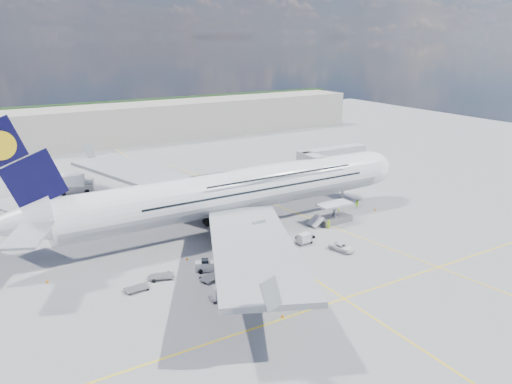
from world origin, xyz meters
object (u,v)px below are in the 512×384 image
crew_tug (237,274)px  cargo_loader (333,216)px  cone_tail (47,281)px  dolly_nose_near (305,237)px  airliner (236,191)px  dolly_back (137,288)px  cone_wing_left_inner (173,207)px  catering_truck_inner (187,193)px  dolly_row_a (211,277)px  cone_wing_right_inner (187,258)px  baggage_tug (205,266)px  cone_nose (375,209)px  dolly_row_c (221,292)px  dolly_nose_far (304,238)px  crew_van (329,224)px  dolly_row_b (161,276)px  crew_loader (357,204)px  cone_wing_left_outer (159,195)px  cone_wing_right_outer (282,316)px  service_van (342,247)px  jet_bridge (328,158)px  crew_wing (254,261)px  crew_nose (339,210)px  catering_truck_outer (76,185)px

crew_tug → cargo_loader: bearing=43.9°
cone_tail → dolly_nose_near: bearing=-7.8°
airliner → dolly_back: bearing=-148.6°
crew_tug → cone_wing_left_inner: crew_tug is taller
catering_truck_inner → dolly_row_a: bearing=-123.2°
cone_wing_right_inner → crew_tug: bearing=-69.3°
baggage_tug → cone_nose: (40.33, 6.97, -0.53)m
dolly_row_a → dolly_row_c: size_ratio=1.22×
dolly_nose_far → dolly_nose_near: size_ratio=0.76×
cone_nose → baggage_tug: bearing=-170.2°
cone_nose → crew_van: bearing=-168.3°
dolly_back → dolly_row_c: bearing=-44.5°
dolly_row_b → crew_loader: (44.55, 8.83, 0.51)m
dolly_row_b → crew_tug: 10.81m
cone_wing_right_inner → cone_wing_left_outer: bearing=76.8°
airliner → dolly_back: size_ratio=24.45×
dolly_row_c → cone_wing_right_outer: 9.05m
dolly_nose_far → cone_wing_left_inner: 30.27m
baggage_tug → service_van: bearing=12.6°
catering_truck_inner → dolly_back: bearing=-138.8°
airliner → cone_wing_right_inner: (-13.23, -8.43, -6.61)m
dolly_row_a → dolly_row_b: size_ratio=1.00×
cone_wing_left_inner → crew_van: bearing=-50.8°
airliner → jet_bridge: size_ratio=4.21×
dolly_row_b → baggage_tug: size_ratio=1.20×
dolly_row_c → dolly_back: (-8.76, 7.85, -0.68)m
baggage_tug → cone_wing_right_outer: bearing=-56.0°
crew_wing → cone_tail: size_ratio=3.75×
cargo_loader → cone_wing_left_outer: cargo_loader is taller
crew_nose → cone_wing_right_outer: crew_nose is taller
crew_nose → cone_wing_right_inner: 33.94m
jet_bridge → cone_wing_right_outer: 56.90m
crew_nose → crew_tug: crew_nose is taller
crew_wing → cone_tail: (-27.35, 10.49, -0.75)m
dolly_row_c → service_van: 23.95m
cone_wing_right_inner → baggage_tug: bearing=-79.8°
cargo_loader → cone_wing_left_inner: size_ratio=14.05×
catering_truck_outer → cone_wing_right_inner: size_ratio=14.80×
baggage_tug → catering_truck_inner: bearing=96.1°
dolly_back → crew_van: (36.80, 4.83, 0.42)m
cone_nose → cone_wing_left_outer: (-33.47, 30.60, 0.05)m
dolly_row_b → cone_wing_left_outer: cone_wing_left_outer is taller
catering_truck_outer → cone_wing_left_inner: 24.99m
crew_nose → cone_wing_right_inner: crew_nose is taller
cone_tail → cone_wing_right_inner: bearing=-8.9°
crew_loader → dolly_back: bearing=-139.4°
crew_tug → dolly_row_a: bearing=172.5°
dolly_nose_near → crew_wing: 13.93m
catering_truck_inner → crew_loader: size_ratio=4.09×
cone_wing_left_outer → dolly_row_a: bearing=-100.2°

